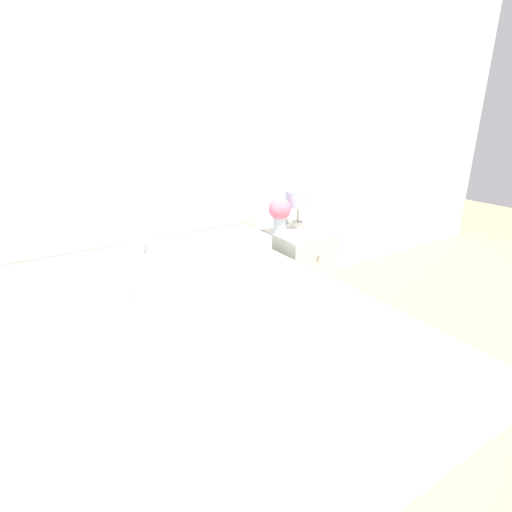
{
  "coord_description": "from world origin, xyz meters",
  "views": [
    {
      "loc": [
        -0.68,
        -2.56,
        1.48
      ],
      "look_at": [
        0.61,
        -0.57,
        0.6
      ],
      "focal_mm": 28.0,
      "sensor_mm": 36.0,
      "label": 1
    }
  ],
  "objects_px": {
    "flower_vase": "(280,212)",
    "teacup": "(314,231)",
    "bed": "(197,359)",
    "table_lamp": "(299,200)",
    "nightstand": "(298,266)"
  },
  "relations": [
    {
      "from": "bed",
      "to": "nightstand",
      "type": "height_order",
      "value": "bed"
    },
    {
      "from": "table_lamp",
      "to": "teacup",
      "type": "bearing_deg",
      "value": -94.93
    },
    {
      "from": "table_lamp",
      "to": "nightstand",
      "type": "bearing_deg",
      "value": -121.28
    },
    {
      "from": "bed",
      "to": "table_lamp",
      "type": "relative_size",
      "value": 6.85
    },
    {
      "from": "nightstand",
      "to": "flower_vase",
      "type": "xyz_separation_m",
      "value": [
        -0.14,
        0.06,
        0.45
      ]
    },
    {
      "from": "table_lamp",
      "to": "flower_vase",
      "type": "bearing_deg",
      "value": -171.11
    },
    {
      "from": "nightstand",
      "to": "teacup",
      "type": "xyz_separation_m",
      "value": [
        0.04,
        -0.13,
        0.32
      ]
    },
    {
      "from": "flower_vase",
      "to": "table_lamp",
      "type": "bearing_deg",
      "value": 8.89
    },
    {
      "from": "bed",
      "to": "teacup",
      "type": "xyz_separation_m",
      "value": [
        1.25,
        0.57,
        0.33
      ]
    },
    {
      "from": "flower_vase",
      "to": "teacup",
      "type": "bearing_deg",
      "value": -47.46
    },
    {
      "from": "bed",
      "to": "table_lamp",
      "type": "bearing_deg",
      "value": 32.19
    },
    {
      "from": "teacup",
      "to": "bed",
      "type": "bearing_deg",
      "value": -155.41
    },
    {
      "from": "flower_vase",
      "to": "teacup",
      "type": "relative_size",
      "value": 2.82
    },
    {
      "from": "bed",
      "to": "table_lamp",
      "type": "distance_m",
      "value": 1.59
    },
    {
      "from": "teacup",
      "to": "table_lamp",
      "type": "bearing_deg",
      "value": 85.07
    }
  ]
}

